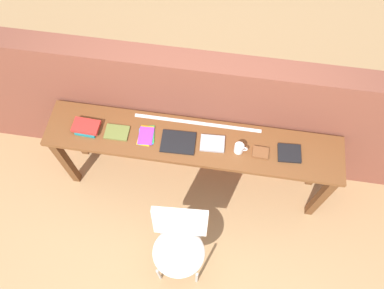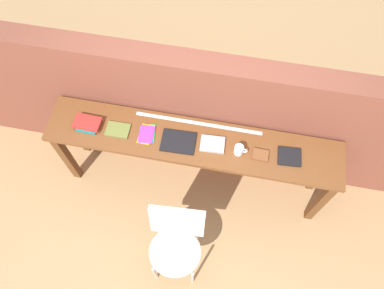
# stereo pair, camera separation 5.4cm
# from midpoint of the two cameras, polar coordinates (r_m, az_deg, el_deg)

# --- Properties ---
(ground_plane) EXTENTS (40.00, 40.00, 0.00)m
(ground_plane) POSITION_cam_midpoint_polar(r_m,az_deg,el_deg) (3.81, -0.30, -9.55)
(ground_plane) COLOR tan
(brick_wall_back) EXTENTS (6.00, 0.20, 1.49)m
(brick_wall_back) POSITION_cam_midpoint_polar(r_m,az_deg,el_deg) (3.39, 1.69, 4.55)
(brick_wall_back) COLOR brown
(brick_wall_back) RESTS_ON ground
(sideboard) EXTENTS (2.50, 0.44, 0.88)m
(sideboard) POSITION_cam_midpoint_polar(r_m,az_deg,el_deg) (3.23, 0.64, -0.54)
(sideboard) COLOR brown
(sideboard) RESTS_ON ground
(chair_white_moulded) EXTENTS (0.47, 0.48, 0.89)m
(chair_white_moulded) POSITION_cam_midpoint_polar(r_m,az_deg,el_deg) (3.18, -1.96, -14.53)
(chair_white_moulded) COLOR silver
(chair_white_moulded) RESTS_ON ground
(book_stack_leftmost) EXTENTS (0.23, 0.16, 0.05)m
(book_stack_leftmost) POSITION_cam_midpoint_polar(r_m,az_deg,el_deg) (3.27, -15.12, 3.10)
(book_stack_leftmost) COLOR #19757A
(book_stack_leftmost) RESTS_ON sideboard
(magazine_cycling) EXTENTS (0.20, 0.14, 0.02)m
(magazine_cycling) POSITION_cam_midpoint_polar(r_m,az_deg,el_deg) (3.21, -10.77, 2.20)
(magazine_cycling) COLOR olive
(magazine_cycling) RESTS_ON sideboard
(pamphlet_pile_colourful) EXTENTS (0.15, 0.20, 0.01)m
(pamphlet_pile_colourful) POSITION_cam_midpoint_polar(r_m,az_deg,el_deg) (3.15, -6.44, 1.60)
(pamphlet_pile_colourful) COLOR yellow
(pamphlet_pile_colourful) RESTS_ON sideboard
(book_open_centre) EXTENTS (0.29, 0.22, 0.02)m
(book_open_centre) POSITION_cam_midpoint_polar(r_m,az_deg,el_deg) (3.10, -1.60, 0.43)
(book_open_centre) COLOR black
(book_open_centre) RESTS_ON sideboard
(book_grey_hardcover) EXTENTS (0.21, 0.16, 0.02)m
(book_grey_hardcover) POSITION_cam_midpoint_polar(r_m,az_deg,el_deg) (3.09, 3.64, 0.05)
(book_grey_hardcover) COLOR #9E9EA3
(book_grey_hardcover) RESTS_ON sideboard
(mug) EXTENTS (0.11, 0.08, 0.09)m
(mug) POSITION_cam_midpoint_polar(r_m,az_deg,el_deg) (3.05, 7.70, -0.84)
(mug) COLOR white
(mug) RESTS_ON sideboard
(leather_journal_brown) EXTENTS (0.13, 0.10, 0.02)m
(leather_journal_brown) POSITION_cam_midpoint_polar(r_m,az_deg,el_deg) (3.09, 10.87, -1.59)
(leather_journal_brown) COLOR brown
(leather_journal_brown) RESTS_ON sideboard
(book_repair_rightmost) EXTENTS (0.20, 0.17, 0.02)m
(book_repair_rightmost) POSITION_cam_midpoint_polar(r_m,az_deg,el_deg) (3.14, 15.10, -1.80)
(book_repair_rightmost) COLOR black
(book_repair_rightmost) RESTS_ON sideboard
(ruler_metal_back_edge) EXTENTS (1.09, 0.03, 0.00)m
(ruler_metal_back_edge) POSITION_cam_midpoint_polar(r_m,az_deg,el_deg) (3.19, 1.48, 3.25)
(ruler_metal_back_edge) COLOR silver
(ruler_metal_back_edge) RESTS_ON sideboard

